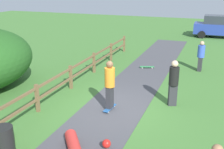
% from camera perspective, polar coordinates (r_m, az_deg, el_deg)
% --- Properties ---
extents(ground_plane, '(60.00, 60.00, 0.00)m').
position_cam_1_polar(ground_plane, '(10.87, 0.45, -6.99)').
color(ground_plane, '#427533').
extents(asphalt_path, '(2.40, 28.00, 0.02)m').
position_cam_1_polar(asphalt_path, '(10.86, 0.45, -6.94)').
color(asphalt_path, '#47474C').
rests_on(asphalt_path, ground_plane).
extents(wooden_fence, '(0.12, 18.12, 1.10)m').
position_cam_1_polar(wooden_fence, '(11.70, -11.57, -1.94)').
color(wooden_fence, brown).
rests_on(wooden_fence, ground_plane).
extents(trash_bin, '(0.56, 0.56, 0.90)m').
position_cam_1_polar(trash_bin, '(8.50, -21.35, -12.76)').
color(trash_bin, black).
rests_on(trash_bin, ground_plane).
extents(skater_riding, '(0.41, 0.81, 1.94)m').
position_cam_1_polar(skater_riding, '(10.30, -0.47, -1.75)').
color(skater_riding, '#265999').
rests_on(skater_riding, asphalt_path).
extents(skater_fallen, '(1.51, 1.52, 0.36)m').
position_cam_1_polar(skater_fallen, '(8.18, -7.20, -14.87)').
color(skater_fallen, red).
rests_on(skater_fallen, asphalt_path).
extents(skateboard_loose, '(0.82, 0.46, 0.08)m').
position_cam_1_polar(skateboard_loose, '(15.89, 7.24, 1.58)').
color(skateboard_loose, '#338C4C').
rests_on(skateboard_loose, asphalt_path).
extents(bystander_blue, '(0.41, 0.41, 1.68)m').
position_cam_1_polar(bystander_blue, '(15.83, 17.85, 3.90)').
color(bystander_blue, '#2D2D33').
rests_on(bystander_blue, ground_plane).
extents(bystander_black, '(0.50, 0.50, 1.86)m').
position_cam_1_polar(bystander_black, '(11.01, 12.58, -1.29)').
color(bystander_black, '#2D2D33').
rests_on(bystander_black, ground_plane).
extents(parked_car_blue, '(4.23, 2.06, 1.92)m').
position_cam_1_polar(parked_car_blue, '(26.33, 21.08, 9.19)').
color(parked_car_blue, '#283D99').
rests_on(parked_car_blue, ground_plane).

